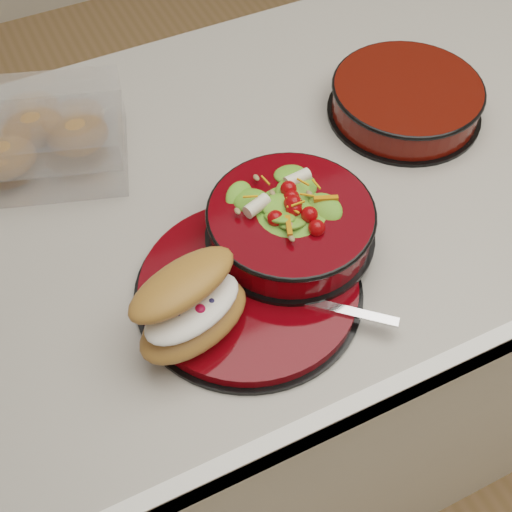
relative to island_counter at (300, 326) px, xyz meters
name	(u,v)px	position (x,y,z in m)	size (l,w,h in m)	color
island_counter	(300,326)	(0.00, 0.00, 0.00)	(1.24, 0.74, 0.90)	white
dinner_plate	(250,288)	(-0.19, -0.17, 0.46)	(0.28, 0.28, 0.02)	black
salad_bowl	(291,219)	(-0.11, -0.13, 0.50)	(0.22, 0.22, 0.09)	black
croissant	(190,306)	(-0.27, -0.20, 0.51)	(0.16, 0.13, 0.09)	#B47337
fork	(321,305)	(-0.13, -0.24, 0.47)	(0.14, 0.13, 0.00)	silver
pastry_box	(39,138)	(-0.35, 0.17, 0.49)	(0.28, 0.23, 0.09)	white
extra_bowl	(406,99)	(0.17, 0.03, 0.48)	(0.23, 0.23, 0.05)	black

